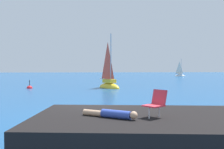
# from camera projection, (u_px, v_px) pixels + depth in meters

# --- Properties ---
(ground_plane) EXTENTS (160.00, 160.00, 0.00)m
(ground_plane) POSITION_uv_depth(u_px,v_px,m) (98.00, 117.00, 11.63)
(ground_plane) COLOR navy
(shore_ledge) EXTENTS (7.39, 5.05, 0.73)m
(shore_ledge) POSITION_uv_depth(u_px,v_px,m) (149.00, 128.00, 8.05)
(shore_ledge) COLOR black
(shore_ledge) RESTS_ON ground
(boulder_seaward) EXTENTS (1.53, 1.38, 0.85)m
(boulder_seaward) POSITION_uv_depth(u_px,v_px,m) (180.00, 125.00, 10.15)
(boulder_seaward) COLOR black
(boulder_seaward) RESTS_ON ground
(boulder_inland) EXTENTS (1.61, 1.62, 0.93)m
(boulder_inland) POSITION_uv_depth(u_px,v_px,m) (181.00, 124.00, 10.25)
(boulder_inland) COLOR black
(boulder_inland) RESTS_ON ground
(sailboat_near) EXTENTS (2.58, 3.22, 5.97)m
(sailboat_near) POSITION_uv_depth(u_px,v_px,m) (109.00, 85.00, 26.83)
(sailboat_near) COLOR yellow
(sailboat_near) RESTS_ON ground
(sailboat_far) EXTENTS (2.28, 1.41, 4.11)m
(sailboat_far) POSITION_uv_depth(u_px,v_px,m) (180.00, 75.00, 57.21)
(sailboat_far) COLOR white
(sailboat_far) RESTS_ON ground
(person_sunbather) EXTENTS (1.55, 1.08, 0.25)m
(person_sunbather) POSITION_uv_depth(u_px,v_px,m) (112.00, 114.00, 7.69)
(person_sunbather) COLOR #334CB2
(person_sunbather) RESTS_ON shore_ledge
(beach_chair) EXTENTS (0.76, 0.75, 0.80)m
(beach_chair) POSITION_uv_depth(u_px,v_px,m) (156.00, 102.00, 7.78)
(beach_chair) COLOR #E03342
(beach_chair) RESTS_ON shore_ledge
(marker_buoy) EXTENTS (0.56, 0.56, 1.13)m
(marker_buoy) POSITION_uv_depth(u_px,v_px,m) (30.00, 88.00, 26.42)
(marker_buoy) COLOR red
(marker_buoy) RESTS_ON ground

